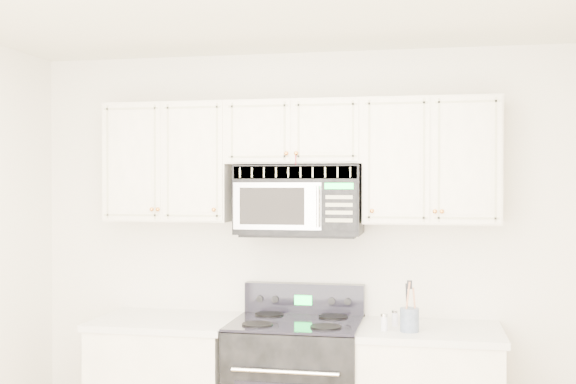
# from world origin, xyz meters

# --- Properties ---
(room) EXTENTS (3.51, 3.51, 2.61)m
(room) POSITION_xyz_m (0.00, 0.00, 1.30)
(room) COLOR olive
(room) RESTS_ON ground
(upper_cabinets) EXTENTS (2.44, 0.37, 0.75)m
(upper_cabinets) POSITION_xyz_m (0.00, 1.58, 1.93)
(upper_cabinets) COLOR white
(upper_cabinets) RESTS_ON ground
(microwave) EXTENTS (0.76, 0.43, 0.42)m
(microwave) POSITION_xyz_m (0.02, 1.55, 1.66)
(microwave) COLOR black
(microwave) RESTS_ON ground
(utensil_crock) EXTENTS (0.11, 0.11, 0.29)m
(utensil_crock) POSITION_xyz_m (0.70, 1.31, 0.99)
(utensil_crock) COLOR slate
(utensil_crock) RESTS_ON base_cabinet_right
(shaker_salt) EXTENTS (0.04, 0.04, 0.10)m
(shaker_salt) POSITION_xyz_m (0.56, 1.31, 0.97)
(shaker_salt) COLOR silver
(shaker_salt) RESTS_ON base_cabinet_right
(shaker_pepper) EXTENTS (0.04, 0.04, 0.09)m
(shaker_pepper) POSITION_xyz_m (0.61, 1.46, 0.97)
(shaker_pepper) COLOR silver
(shaker_pepper) RESTS_ON base_cabinet_right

